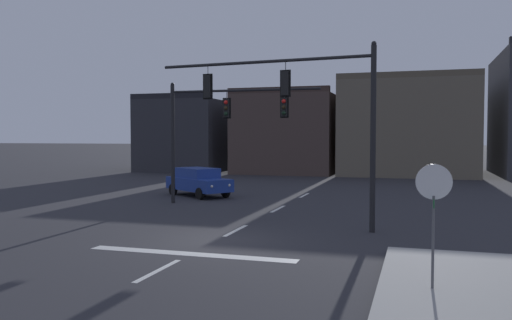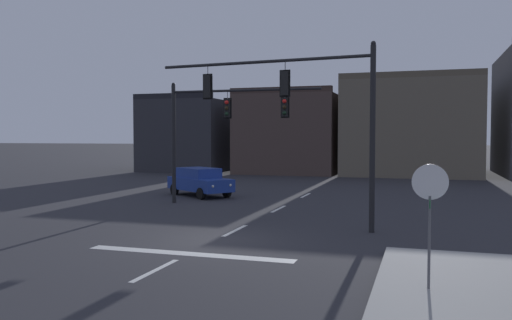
% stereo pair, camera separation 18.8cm
% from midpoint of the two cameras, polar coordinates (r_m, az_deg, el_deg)
% --- Properties ---
extents(ground_plane, '(400.00, 400.00, 0.00)m').
position_cam_midpoint_polar(ground_plane, '(17.60, -4.66, -8.66)').
color(ground_plane, '#2B2B30').
extents(sidewalk_near_corner, '(5.00, 8.00, 0.15)m').
position_cam_midpoint_polar(sidewalk_near_corner, '(12.58, 24.28, -13.10)').
color(sidewalk_near_corner, gray).
rests_on(sidewalk_near_corner, ground).
extents(stop_bar_paint, '(6.40, 0.50, 0.01)m').
position_cam_midpoint_polar(stop_bar_paint, '(15.80, -7.40, -9.96)').
color(stop_bar_paint, silver).
rests_on(stop_bar_paint, ground).
extents(lane_centreline, '(0.16, 26.40, 0.01)m').
position_cam_midpoint_polar(lane_centreline, '(19.44, -2.46, -7.57)').
color(lane_centreline, silver).
rests_on(lane_centreline, ground).
extents(signal_mast_near_side, '(8.61, 0.97, 6.77)m').
position_cam_midpoint_polar(signal_mast_near_side, '(19.91, 4.91, 6.14)').
color(signal_mast_near_side, black).
rests_on(signal_mast_near_side, ground).
extents(signal_mast_far_side, '(7.71, 0.40, 6.16)m').
position_cam_midpoint_polar(signal_mast_far_side, '(26.59, -4.56, 4.27)').
color(signal_mast_far_side, black).
rests_on(signal_mast_far_side, ground).
extents(stop_sign, '(0.76, 0.64, 2.83)m').
position_cam_midpoint_polar(stop_sign, '(11.97, 18.11, -3.69)').
color(stop_sign, '#56565B').
rests_on(stop_sign, ground).
extents(car_lot_nearside, '(4.65, 3.97, 1.61)m').
position_cam_midpoint_polar(car_lot_nearside, '(30.57, -6.38, -2.27)').
color(car_lot_nearside, navy).
rests_on(car_lot_nearside, ground).
extents(building_row, '(43.22, 13.23, 11.00)m').
position_cam_midpoint_polar(building_row, '(50.54, 15.96, 3.53)').
color(building_row, '#2D2D33').
rests_on(building_row, ground).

